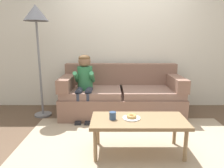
{
  "coord_description": "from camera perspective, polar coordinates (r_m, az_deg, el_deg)",
  "views": [
    {
      "loc": [
        -0.28,
        -2.77,
        1.34
      ],
      "look_at": [
        -0.27,
        0.45,
        0.65
      ],
      "focal_mm": 32.72,
      "sensor_mm": 36.0,
      "label": 1
    }
  ],
  "objects": [
    {
      "name": "ground",
      "position": [
        3.09,
        5.2,
        -13.67
      ],
      "size": [
        10.0,
        10.0,
        0.0
      ],
      "primitive_type": "plane",
      "color": "brown"
    },
    {
      "name": "wall_back",
      "position": [
        4.18,
        3.75,
        12.91
      ],
      "size": [
        8.0,
        0.1,
        2.8
      ],
      "primitive_type": "cube",
      "color": "silver",
      "rests_on": "ground"
    },
    {
      "name": "area_rug",
      "position": [
        2.86,
        5.68,
        -15.74
      ],
      "size": [
        2.98,
        1.64,
        0.01
      ],
      "primitive_type": "cube",
      "color": "tan",
      "rests_on": "ground"
    },
    {
      "name": "couch",
      "position": [
        3.75,
        2.4,
        -3.47
      ],
      "size": [
        2.13,
        0.9,
        0.9
      ],
      "color": "#846051",
      "rests_on": "ground"
    },
    {
      "name": "coffee_table",
      "position": [
        2.47,
        7.22,
        -10.66
      ],
      "size": [
        1.12,
        0.52,
        0.43
      ],
      "color": "#937551",
      "rests_on": "ground"
    },
    {
      "name": "person_child",
      "position": [
        3.51,
        -7.91,
        0.98
      ],
      "size": [
        0.34,
        0.58,
        1.1
      ],
      "color": "#337A4C",
      "rests_on": "ground"
    },
    {
      "name": "plate",
      "position": [
        2.45,
        5.23,
        -9.46
      ],
      "size": [
        0.21,
        0.21,
        0.01
      ],
      "primitive_type": "cylinder",
      "color": "white",
      "rests_on": "coffee_table"
    },
    {
      "name": "donut",
      "position": [
        2.44,
        5.24,
        -8.91
      ],
      "size": [
        0.16,
        0.16,
        0.04
      ],
      "primitive_type": "torus",
      "rotation": [
        0.0,
        0.0,
        2.66
      ],
      "color": "tan",
      "rests_on": "plate"
    },
    {
      "name": "mug",
      "position": [
        2.41,
        -0.03,
        -8.84
      ],
      "size": [
        0.08,
        0.08,
        0.09
      ],
      "primitive_type": "cylinder",
      "color": "#334C72",
      "rests_on": "coffee_table"
    },
    {
      "name": "toy_controller",
      "position": [
        3.27,
        15.31,
        -12.08
      ],
      "size": [
        0.23,
        0.09,
        0.05
      ],
      "rotation": [
        0.0,
        0.0,
        -0.6
      ],
      "color": "blue",
      "rests_on": "ground"
    },
    {
      "name": "floor_lamp",
      "position": [
        3.75,
        -20.65,
        16.01
      ],
      "size": [
        0.41,
        0.41,
        1.91
      ],
      "color": "slate",
      "rests_on": "ground"
    }
  ]
}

